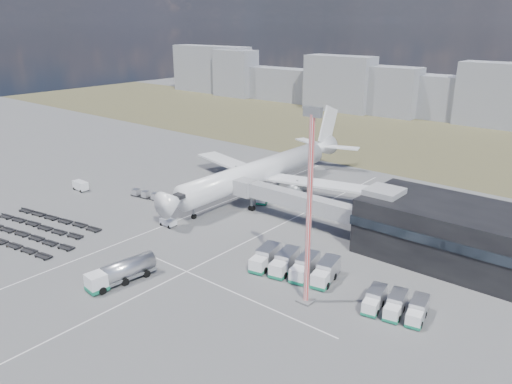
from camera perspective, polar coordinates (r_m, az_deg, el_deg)
The scene contains 16 objects.
ground at distance 100.29m, azimuth -10.82°, elevation -4.51°, with size 420.00×420.00×0.00m, color #565659.
grass_strip at distance 186.64m, azimuth 16.04°, elevation 6.09°, with size 420.00×90.00×0.01m, color #47422A.
lane_markings at distance 95.40m, azimuth -5.64°, elevation -5.51°, with size 47.12×110.00×0.01m.
terminal at distance 91.72m, azimuth 21.36°, elevation -4.26°, with size 30.40×16.40×11.00m.
jet_bridge at distance 102.07m, azimuth 3.65°, elevation -0.72°, with size 30.30×3.80×7.05m.
airliner at distance 120.20m, azimuth 0.88°, elevation 2.51°, with size 51.59×64.53×17.62m.
skyline at distance 232.42m, azimuth 14.01°, elevation 11.37°, with size 298.98×22.65×25.82m.
fuel_tanker at distance 82.63m, azimuth -15.14°, elevation -8.80°, with size 4.18×11.58×3.66m.
pushback_tug at distance 102.63m, azimuth -9.99°, elevation -3.45°, with size 3.32×1.87×1.49m, color white.
utility_van at distance 129.21m, azimuth -19.41°, elevation 0.66°, with size 4.29×1.94×2.29m, color white.
catering_truck at distance 114.05m, azimuth 0.93°, elevation -0.53°, with size 4.13×5.98×2.54m.
service_trucks_near at distance 82.75m, azimuth 4.43°, elevation -8.26°, with size 14.58×9.92×2.97m.
service_trucks_far at distance 75.01m, azimuth 15.67°, elevation -12.31°, with size 9.23×7.64×2.50m.
uld_row at distance 116.51m, azimuth -10.91°, elevation -0.64°, with size 17.15×4.21×1.56m.
baggage_dollies at distance 108.47m, azimuth -24.59°, elevation -3.92°, with size 29.36×18.86×0.74m.
floodlight_mast at distance 69.63m, azimuth 6.09°, elevation -2.11°, with size 2.68×2.23×28.91m.
Camera 1 is at (71.96, -57.62, 39.50)m, focal length 35.00 mm.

